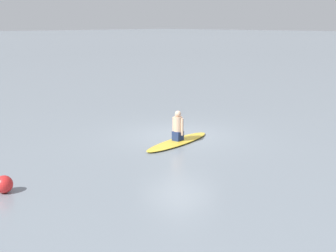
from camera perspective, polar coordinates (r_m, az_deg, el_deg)
The scene contains 4 objects.
ground_plane at distance 17.32m, azimuth 1.39°, elevation -1.16°, with size 400.00×400.00×0.00m, color gray.
surfboard at distance 16.20m, azimuth 1.23°, elevation -1.95°, with size 3.37×0.76×0.11m, color gold.
person_paddler at distance 16.08m, azimuth 1.24°, elevation -0.12°, with size 0.38×0.47×1.06m.
buoy_marker at distance 12.23m, azimuth -19.71°, elevation -6.83°, with size 0.45×0.45×0.45m, color red.
Camera 1 is at (12.30, 11.46, 4.18)m, focal length 49.08 mm.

